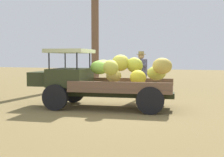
% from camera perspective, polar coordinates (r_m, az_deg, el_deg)
% --- Properties ---
extents(ground_plane, '(60.00, 60.00, 0.00)m').
position_cam_1_polar(ground_plane, '(8.80, -0.55, -6.09)').
color(ground_plane, olive).
extents(truck, '(4.60, 2.22, 1.83)m').
position_cam_1_polar(truck, '(9.07, -2.90, 0.07)').
color(truck, '#2F351C').
rests_on(truck, ground).
extents(farmer, '(0.53, 0.46, 1.79)m').
position_cam_1_polar(farmer, '(10.58, 5.73, 1.19)').
color(farmer, '#816349').
rests_on(farmer, ground).
extents(loose_banana_bunch, '(0.72, 0.73, 0.30)m').
position_cam_1_polar(loose_banana_bunch, '(10.68, 7.43, -3.51)').
color(loose_banana_bunch, '#ACC94B').
rests_on(loose_banana_bunch, ground).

